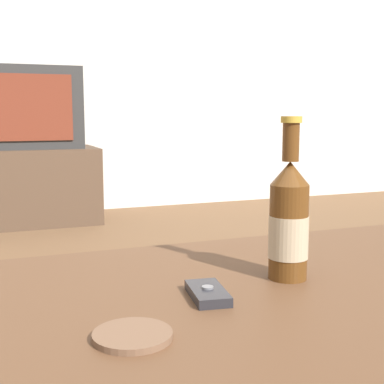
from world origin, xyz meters
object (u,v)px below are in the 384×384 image
tv_stand (16,186)px  cell_phone (208,293)px  television (13,108)px  beer_bottle (289,221)px

tv_stand → cell_phone: 2.72m
television → beer_bottle: (0.28, -2.66, -0.20)m
cell_phone → tv_stand: bearing=100.8°
tv_stand → cell_phone: size_ratio=9.75×
television → cell_phone: 2.72m
beer_bottle → television: bearing=96.0°
cell_phone → television: bearing=100.8°
tv_stand → beer_bottle: 2.70m
television → beer_bottle: 2.68m
television → cell_phone: size_ratio=7.88×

